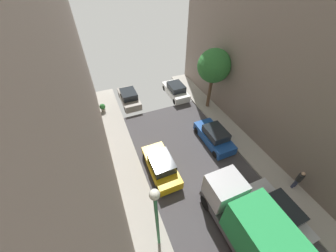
% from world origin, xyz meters
% --- Properties ---
extents(parked_car_left_3, '(1.78, 4.20, 1.57)m').
position_xyz_m(parked_car_left_3, '(-2.70, 8.48, 0.72)').
color(parked_car_left_3, gold).
rests_on(parked_car_left_3, ground).
extents(parked_car_left_4, '(1.78, 4.20, 1.57)m').
position_xyz_m(parked_car_left_4, '(-2.70, 18.38, 0.72)').
color(parked_car_left_4, gray).
rests_on(parked_car_left_4, ground).
extents(parked_car_right_2, '(1.78, 4.20, 1.57)m').
position_xyz_m(parked_car_right_2, '(2.70, 2.49, 0.72)').
color(parked_car_right_2, silver).
rests_on(parked_car_right_2, ground).
extents(parked_car_right_3, '(1.78, 4.20, 1.57)m').
position_xyz_m(parked_car_right_3, '(2.70, 9.59, 0.72)').
color(parked_car_right_3, '#194799').
rests_on(parked_car_right_3, ground).
extents(parked_car_right_4, '(1.78, 4.20, 1.57)m').
position_xyz_m(parked_car_right_4, '(2.70, 17.76, 0.72)').
color(parked_car_right_4, white).
rests_on(parked_car_right_4, ground).
extents(delivery_truck, '(2.26, 6.60, 3.38)m').
position_xyz_m(delivery_truck, '(0.00, 2.00, 1.79)').
color(delivery_truck, '#4C4C51').
rests_on(delivery_truck, ground).
extents(pedestrian, '(0.40, 0.36, 1.72)m').
position_xyz_m(pedestrian, '(5.50, 3.55, 1.07)').
color(pedestrian, '#2D334C').
rests_on(pedestrian, sidewalk_right).
extents(street_tree_1, '(3.16, 3.16, 6.17)m').
position_xyz_m(street_tree_1, '(5.02, 14.40, 4.70)').
color(street_tree_1, brown).
rests_on(street_tree_1, sidewalk_right).
extents(potted_plant_5, '(0.60, 0.60, 0.88)m').
position_xyz_m(potted_plant_5, '(-5.68, 17.80, 0.64)').
color(potted_plant_5, '#B2A899').
rests_on(potted_plant_5, sidewalk_left).
extents(lamp_post, '(0.44, 0.44, 5.72)m').
position_xyz_m(lamp_post, '(-4.60, 3.92, 3.90)').
color(lamp_post, '#26723F').
rests_on(lamp_post, sidewalk_left).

